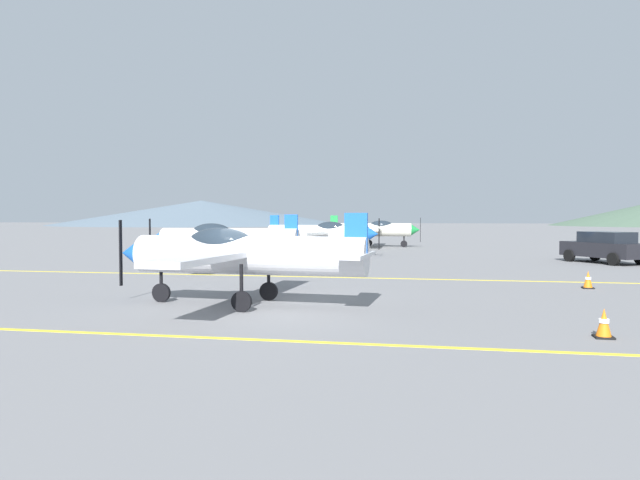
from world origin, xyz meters
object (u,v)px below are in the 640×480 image
(airplane_mid, at_px, (223,239))
(traffic_cone_side, at_px, (588,280))
(car_sedan, at_px, (605,247))
(airplane_near, at_px, (240,253))
(airplane_back, at_px, (374,229))
(airplane_far, at_px, (322,233))
(traffic_cone_front, at_px, (604,323))

(airplane_mid, distance_m, traffic_cone_side, 15.11)
(car_sedan, distance_m, traffic_cone_side, 12.05)
(airplane_near, xyz_separation_m, airplane_back, (0.66, 30.83, 0.00))
(airplane_mid, relative_size, traffic_cone_side, 14.03)
(airplane_back, bearing_deg, airplane_mid, -103.15)
(airplane_near, height_order, airplane_far, same)
(airplane_near, bearing_deg, airplane_back, 88.77)
(airplane_near, distance_m, airplane_far, 20.21)
(airplane_mid, xyz_separation_m, airplane_far, (2.66, 10.09, 0.00))
(airplane_far, relative_size, traffic_cone_front, 14.10)
(car_sedan, bearing_deg, airplane_near, -129.03)
(airplane_mid, bearing_deg, airplane_near, -67.39)
(airplane_far, bearing_deg, traffic_cone_front, -66.46)
(airplane_mid, bearing_deg, traffic_cone_side, -16.99)
(traffic_cone_side, bearing_deg, airplane_far, 129.03)
(car_sedan, xyz_separation_m, traffic_cone_front, (-5.46, -19.82, -0.56))
(traffic_cone_side, bearing_deg, car_sedan, 72.31)
(airplane_far, bearing_deg, airplane_back, 78.40)
(airplane_near, height_order, airplane_mid, same)
(airplane_far, height_order, airplane_back, same)
(traffic_cone_side, bearing_deg, traffic_cone_front, -102.15)
(airplane_mid, xyz_separation_m, car_sedan, (18.07, 7.07, -0.56))
(airplane_far, height_order, traffic_cone_front, airplane_far)
(car_sedan, bearing_deg, airplane_far, 168.89)
(airplane_mid, height_order, traffic_cone_side, airplane_mid)
(airplane_near, distance_m, car_sedan, 22.05)
(traffic_cone_side, bearing_deg, airplane_near, -151.06)
(airplane_far, bearing_deg, airplane_mid, -104.76)
(airplane_near, relative_size, airplane_far, 1.00)
(airplane_near, bearing_deg, car_sedan, 50.97)
(airplane_near, relative_size, traffic_cone_front, 14.08)
(airplane_mid, distance_m, airplane_far, 10.44)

